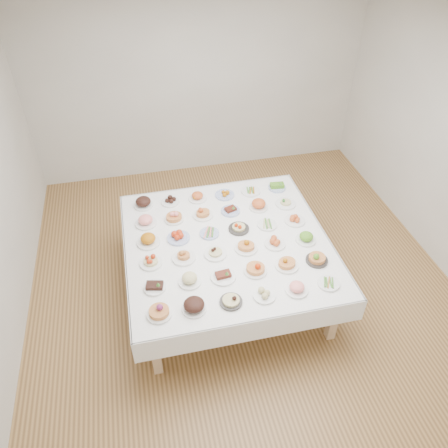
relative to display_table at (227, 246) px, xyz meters
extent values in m
plane|color=#A47A44|center=(0.20, 0.24, -0.68)|extent=(5.00, 5.00, 0.00)
cube|color=white|center=(0.20, 0.24, 2.12)|extent=(5.00, 5.00, 0.02)
cube|color=silver|center=(0.20, 2.74, 0.72)|extent=(5.00, 0.02, 2.80)
cube|color=silver|center=(0.20, -2.26, 0.72)|extent=(5.00, 0.02, 2.80)
cube|color=white|center=(0.00, 0.00, 0.04)|extent=(2.21, 2.21, 0.06)
cube|color=white|center=(0.00, 1.10, -0.07)|extent=(2.23, 0.01, 0.28)
cube|color=white|center=(0.00, -1.10, -0.07)|extent=(2.23, 0.02, 0.28)
cube|color=white|center=(1.10, 0.00, -0.07)|extent=(0.01, 2.23, 0.28)
cube|color=white|center=(-1.10, 0.00, -0.07)|extent=(0.02, 2.23, 0.28)
cube|color=#CFB485|center=(-0.92, -0.92, -0.34)|extent=(0.09, 0.09, 0.69)
cube|color=#CFB485|center=(0.92, -0.92, -0.34)|extent=(0.09, 0.09, 0.69)
cube|color=#CFB485|center=(-0.92, 0.92, -0.34)|extent=(0.09, 0.09, 0.69)
cube|color=#CFB485|center=(0.92, 0.92, -0.34)|extent=(0.09, 0.09, 0.69)
cylinder|color=white|center=(-0.83, -0.84, 0.07)|extent=(0.23, 0.23, 0.02)
cylinder|color=white|center=(-0.51, -0.85, 0.07)|extent=(0.23, 0.23, 0.02)
cylinder|color=#2E2B29|center=(-0.16, -0.84, 0.07)|extent=(0.21, 0.21, 0.02)
cylinder|color=white|center=(0.17, -0.84, 0.07)|extent=(0.22, 0.22, 0.02)
cylinder|color=white|center=(0.50, -0.84, 0.07)|extent=(0.22, 0.22, 0.02)
cylinder|color=white|center=(0.83, -0.83, 0.07)|extent=(0.21, 0.21, 0.02)
cylinder|color=white|center=(-0.84, -0.51, 0.07)|extent=(0.22, 0.22, 0.02)
cylinder|color=white|center=(-0.50, -0.51, 0.07)|extent=(0.22, 0.22, 0.02)
cylinder|color=white|center=(-0.16, -0.51, 0.07)|extent=(0.25, 0.25, 0.02)
cylinder|color=white|center=(0.18, -0.50, 0.07)|extent=(0.23, 0.23, 0.02)
cylinder|color=white|center=(0.51, -0.50, 0.07)|extent=(0.24, 0.24, 0.02)
cylinder|color=#2E2B29|center=(0.84, -0.50, 0.07)|extent=(0.23, 0.23, 0.02)
cylinder|color=white|center=(-0.84, -0.16, 0.07)|extent=(0.23, 0.23, 0.02)
cylinder|color=white|center=(-0.50, -0.16, 0.07)|extent=(0.24, 0.24, 0.02)
cylinder|color=white|center=(-0.17, -0.17, 0.07)|extent=(0.24, 0.24, 0.02)
cylinder|color=white|center=(0.17, -0.16, 0.07)|extent=(0.24, 0.24, 0.02)
cylinder|color=white|center=(0.50, -0.16, 0.07)|extent=(0.23, 0.23, 0.02)
cylinder|color=white|center=(0.85, -0.18, 0.07)|extent=(0.22, 0.22, 0.02)
cylinder|color=white|center=(-0.84, 0.16, 0.07)|extent=(0.25, 0.25, 0.02)
cylinder|color=#4C66B2|center=(-0.51, 0.16, 0.07)|extent=(0.25, 0.25, 0.02)
cylinder|color=#4C66B2|center=(-0.16, 0.16, 0.07)|extent=(0.21, 0.21, 0.02)
cylinder|color=#2E2B29|center=(0.18, 0.17, 0.07)|extent=(0.23, 0.23, 0.02)
cylinder|color=white|center=(0.51, 0.16, 0.07)|extent=(0.22, 0.22, 0.02)
cylinder|color=white|center=(0.84, 0.16, 0.07)|extent=(0.23, 0.23, 0.02)
cylinder|color=white|center=(-0.84, 0.50, 0.07)|extent=(0.24, 0.24, 0.02)
cylinder|color=white|center=(-0.51, 0.50, 0.07)|extent=(0.22, 0.22, 0.02)
cylinder|color=white|center=(-0.17, 0.50, 0.07)|extent=(0.23, 0.23, 0.02)
cylinder|color=#4C66B2|center=(0.16, 0.51, 0.07)|extent=(0.22, 0.22, 0.02)
cylinder|color=white|center=(0.50, 0.50, 0.07)|extent=(0.22, 0.22, 0.02)
cylinder|color=white|center=(0.84, 0.49, 0.07)|extent=(0.24, 0.24, 0.02)
cylinder|color=white|center=(-0.84, 0.85, 0.07)|extent=(0.23, 0.23, 0.02)
cylinder|color=white|center=(-0.51, 0.84, 0.07)|extent=(0.22, 0.22, 0.02)
cylinder|color=white|center=(-0.18, 0.84, 0.07)|extent=(0.22, 0.22, 0.02)
cylinder|color=#4C66B2|center=(0.16, 0.84, 0.07)|extent=(0.23, 0.23, 0.02)
cylinder|color=white|center=(0.50, 0.84, 0.07)|extent=(0.23, 0.23, 0.02)
cylinder|color=#4C66B2|center=(0.85, 0.84, 0.07)|extent=(0.22, 0.22, 0.02)
camera|label=1|loc=(-0.82, -3.45, 3.27)|focal=35.00mm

